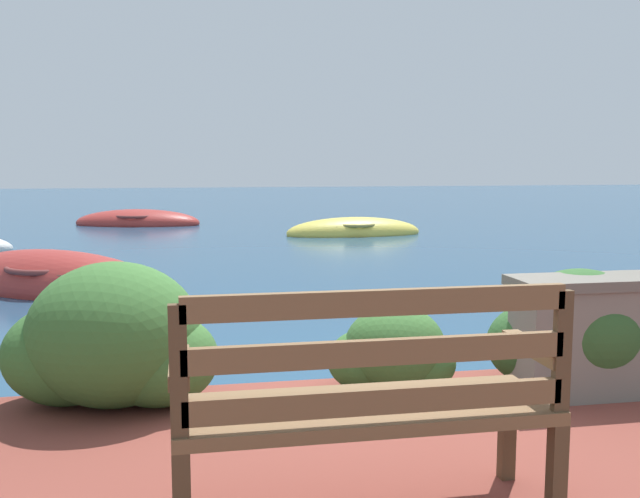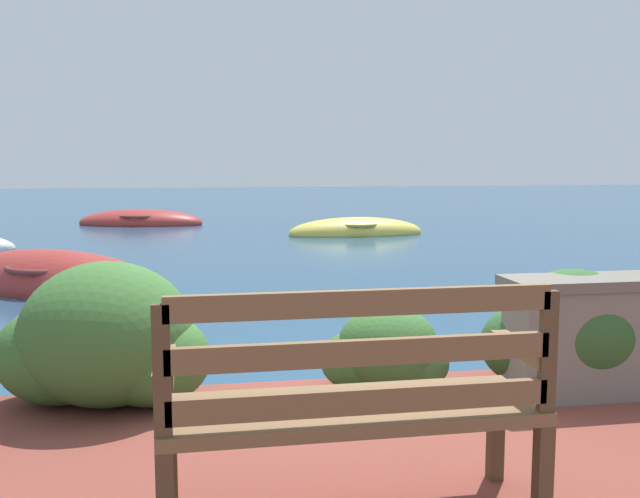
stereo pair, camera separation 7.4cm
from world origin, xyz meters
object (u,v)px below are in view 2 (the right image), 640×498
at_px(park_bench, 354,399).
at_px(rowboat_far, 356,232).
at_px(rowboat_nearest, 54,285).
at_px(rowboat_outer, 141,222).

distance_m(park_bench, rowboat_far, 12.85).
relative_size(park_bench, rowboat_far, 0.48).
height_order(park_bench, rowboat_nearest, park_bench).
distance_m(rowboat_nearest, rowboat_far, 7.88).
bearing_deg(park_bench, rowboat_nearest, 116.77).
height_order(park_bench, rowboat_far, park_bench).
xyz_separation_m(rowboat_far, rowboat_outer, (-4.77, 3.34, 0.00)).
relative_size(park_bench, rowboat_outer, 0.44).
xyz_separation_m(park_bench, rowboat_far, (2.90, 12.50, -0.65)).
bearing_deg(rowboat_far, park_bench, 74.47).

